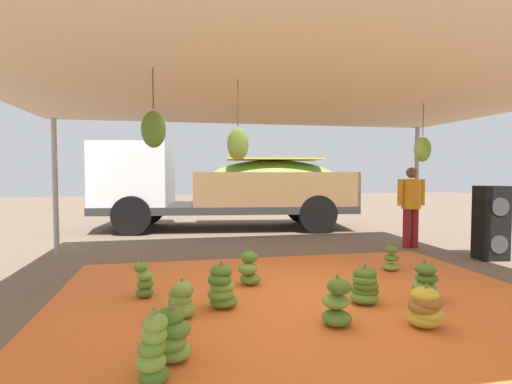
# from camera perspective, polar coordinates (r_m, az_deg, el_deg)

# --- Properties ---
(ground_plane) EXTENTS (40.00, 40.00, 0.00)m
(ground_plane) POSITION_cam_1_polar(r_m,az_deg,el_deg) (8.11, -0.13, -8.51)
(ground_plane) COLOR brown
(tarp_orange) EXTENTS (6.21, 4.72, 0.01)m
(tarp_orange) POSITION_cam_1_polar(r_m,az_deg,el_deg) (5.29, 6.44, -14.70)
(tarp_orange) COLOR orange
(tarp_orange) RESTS_ON ground
(tent_canopy) EXTENTS (8.00, 7.00, 2.68)m
(tent_canopy) POSITION_cam_1_polar(r_m,az_deg,el_deg) (5.06, 6.90, 14.16)
(tent_canopy) COLOR #9EA0A5
(tent_canopy) RESTS_ON ground
(banana_bunch_0) EXTENTS (0.44, 0.43, 0.55)m
(banana_bunch_0) POSITION_cam_1_polar(r_m,az_deg,el_deg) (4.80, -4.97, -13.52)
(banana_bunch_0) COLOR #518428
(banana_bunch_0) RESTS_ON tarp_orange
(banana_bunch_1) EXTENTS (0.31, 0.31, 0.46)m
(banana_bunch_1) POSITION_cam_1_polar(r_m,az_deg,el_deg) (6.86, 18.82, -9.10)
(banana_bunch_1) COLOR #6B9E38
(banana_bunch_1) RESTS_ON tarp_orange
(banana_bunch_2) EXTENTS (0.44, 0.44, 0.52)m
(banana_bunch_2) POSITION_cam_1_polar(r_m,az_deg,el_deg) (5.42, 23.18, -12.06)
(banana_bunch_2) COLOR #477523
(banana_bunch_2) RESTS_ON tarp_orange
(banana_bunch_3) EXTENTS (0.32, 0.29, 0.51)m
(banana_bunch_3) POSITION_cam_1_polar(r_m,az_deg,el_deg) (5.34, -15.77, -12.19)
(banana_bunch_3) COLOR #477523
(banana_bunch_3) RESTS_ON tarp_orange
(banana_bunch_4) EXTENTS (0.46, 0.46, 0.48)m
(banana_bunch_4) POSITION_cam_1_polar(r_m,az_deg,el_deg) (5.13, 15.36, -12.94)
(banana_bunch_4) COLOR #60932D
(banana_bunch_4) RESTS_ON tarp_orange
(banana_bunch_5) EXTENTS (0.40, 0.39, 0.49)m
(banana_bunch_5) POSITION_cam_1_polar(r_m,az_deg,el_deg) (3.61, -11.96, -19.66)
(banana_bunch_5) COLOR #75A83D
(banana_bunch_5) RESTS_ON tarp_orange
(banana_bunch_6) EXTENTS (0.38, 0.38, 0.43)m
(banana_bunch_6) POSITION_cam_1_polar(r_m,az_deg,el_deg) (4.56, -10.72, -15.05)
(banana_bunch_6) COLOR #75A83D
(banana_bunch_6) RESTS_ON tarp_orange
(banana_bunch_7) EXTENTS (0.47, 0.47, 0.45)m
(banana_bunch_7) POSITION_cam_1_polar(r_m,az_deg,el_deg) (4.59, 23.15, -15.12)
(banana_bunch_7) COLOR gold
(banana_bunch_7) RESTS_ON tarp_orange
(banana_bunch_9) EXTENTS (0.42, 0.42, 0.52)m
(banana_bunch_9) POSITION_cam_1_polar(r_m,az_deg,el_deg) (5.68, -1.01, -11.06)
(banana_bunch_9) COLOR #60932D
(banana_bunch_9) RESTS_ON tarp_orange
(banana_bunch_10) EXTENTS (0.40, 0.42, 0.53)m
(banana_bunch_10) POSITION_cam_1_polar(r_m,az_deg,el_deg) (4.36, 11.55, -15.45)
(banana_bunch_10) COLOR #518428
(banana_bunch_10) RESTS_ON tarp_orange
(banana_bunch_11) EXTENTS (0.32, 0.32, 0.58)m
(banana_bunch_11) POSITION_cam_1_polar(r_m,az_deg,el_deg) (3.31, -14.57, -21.22)
(banana_bunch_11) COLOR #477523
(banana_bunch_11) RESTS_ON tarp_orange
(cargo_truck_main) EXTENTS (7.26, 3.11, 2.40)m
(cargo_truck_main) POSITION_cam_1_polar(r_m,az_deg,el_deg) (11.26, -5.28, 1.05)
(cargo_truck_main) COLOR #2D2D2D
(cargo_truck_main) RESTS_ON ground
(worker_0) EXTENTS (0.62, 0.38, 1.70)m
(worker_0) POSITION_cam_1_polar(r_m,az_deg,el_deg) (8.98, 21.38, -1.21)
(worker_0) COLOR maroon
(worker_0) RESTS_ON ground
(speaker_stack) EXTENTS (0.55, 0.45, 1.35)m
(speaker_stack) POSITION_cam_1_polar(r_m,az_deg,el_deg) (8.45, 30.70, -3.83)
(speaker_stack) COLOR black
(speaker_stack) RESTS_ON ground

